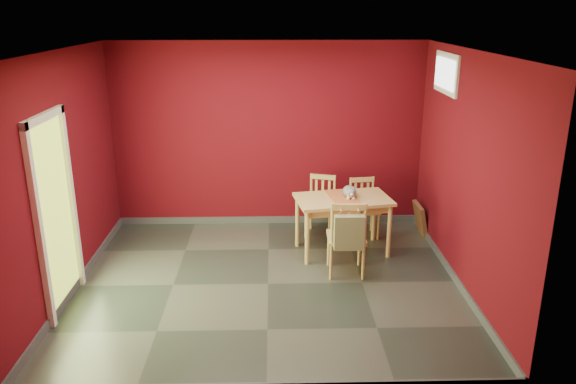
{
  "coord_description": "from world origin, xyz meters",
  "views": [
    {
      "loc": [
        0.07,
        -6.0,
        3.13
      ],
      "look_at": [
        0.25,
        0.45,
        1.0
      ],
      "focal_mm": 35.0,
      "sensor_mm": 36.0,
      "label": 1
    }
  ],
  "objects_px": {
    "dining_table": "(343,205)",
    "picture_frame": "(420,219)",
    "chair_near": "(347,237)",
    "cat": "(350,189)",
    "tote_bag": "(349,232)",
    "chair_far_left": "(321,205)",
    "chair_far_right": "(363,207)"
  },
  "relations": [
    {
      "from": "dining_table",
      "to": "chair_far_right",
      "type": "height_order",
      "value": "chair_far_right"
    },
    {
      "from": "picture_frame",
      "to": "chair_near",
      "type": "bearing_deg",
      "value": -134.31
    },
    {
      "from": "dining_table",
      "to": "chair_far_left",
      "type": "bearing_deg",
      "value": 110.21
    },
    {
      "from": "dining_table",
      "to": "chair_far_right",
      "type": "bearing_deg",
      "value": 57.15
    },
    {
      "from": "cat",
      "to": "tote_bag",
      "type": "bearing_deg",
      "value": -99.92
    },
    {
      "from": "dining_table",
      "to": "chair_far_left",
      "type": "relative_size",
      "value": 1.54
    },
    {
      "from": "tote_bag",
      "to": "chair_far_left",
      "type": "bearing_deg",
      "value": 97.46
    },
    {
      "from": "cat",
      "to": "picture_frame",
      "type": "height_order",
      "value": "cat"
    },
    {
      "from": "chair_near",
      "to": "tote_bag",
      "type": "relative_size",
      "value": 1.99
    },
    {
      "from": "cat",
      "to": "picture_frame",
      "type": "relative_size",
      "value": 0.83
    },
    {
      "from": "dining_table",
      "to": "chair_far_left",
      "type": "height_order",
      "value": "chair_far_left"
    },
    {
      "from": "chair_far_left",
      "to": "tote_bag",
      "type": "xyz_separation_m",
      "value": [
        0.2,
        -1.54,
        0.2
      ]
    },
    {
      "from": "chair_far_right",
      "to": "tote_bag",
      "type": "height_order",
      "value": "tote_bag"
    },
    {
      "from": "chair_near",
      "to": "picture_frame",
      "type": "height_order",
      "value": "chair_near"
    },
    {
      "from": "chair_near",
      "to": "cat",
      "type": "relative_size",
      "value": 2.59
    },
    {
      "from": "chair_far_right",
      "to": "cat",
      "type": "distance_m",
      "value": 0.72
    },
    {
      "from": "dining_table",
      "to": "chair_near",
      "type": "height_order",
      "value": "chair_near"
    },
    {
      "from": "chair_near",
      "to": "tote_bag",
      "type": "xyz_separation_m",
      "value": [
        -0.0,
        -0.23,
        0.15
      ]
    },
    {
      "from": "cat",
      "to": "picture_frame",
      "type": "xyz_separation_m",
      "value": [
        1.11,
        0.53,
        -0.63
      ]
    },
    {
      "from": "dining_table",
      "to": "chair_near",
      "type": "xyz_separation_m",
      "value": [
        -0.03,
        -0.67,
        -0.17
      ]
    },
    {
      "from": "chair_far_left",
      "to": "cat",
      "type": "bearing_deg",
      "value": -60.15
    },
    {
      "from": "chair_far_left",
      "to": "picture_frame",
      "type": "distance_m",
      "value": 1.46
    },
    {
      "from": "chair_near",
      "to": "cat",
      "type": "height_order",
      "value": "chair_near"
    },
    {
      "from": "chair_near",
      "to": "picture_frame",
      "type": "bearing_deg",
      "value": 45.69
    },
    {
      "from": "dining_table",
      "to": "picture_frame",
      "type": "bearing_deg",
      "value": 26.34
    },
    {
      "from": "chair_near",
      "to": "tote_bag",
      "type": "bearing_deg",
      "value": -90.91
    },
    {
      "from": "dining_table",
      "to": "chair_near",
      "type": "distance_m",
      "value": 0.69
    },
    {
      "from": "chair_far_left",
      "to": "tote_bag",
      "type": "bearing_deg",
      "value": -82.54
    },
    {
      "from": "tote_bag",
      "to": "cat",
      "type": "distance_m",
      "value": 1.0
    },
    {
      "from": "dining_table",
      "to": "chair_near",
      "type": "bearing_deg",
      "value": -92.63
    },
    {
      "from": "dining_table",
      "to": "tote_bag",
      "type": "bearing_deg",
      "value": -92.2
    },
    {
      "from": "chair_far_left",
      "to": "cat",
      "type": "relative_size",
      "value": 2.29
    }
  ]
}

